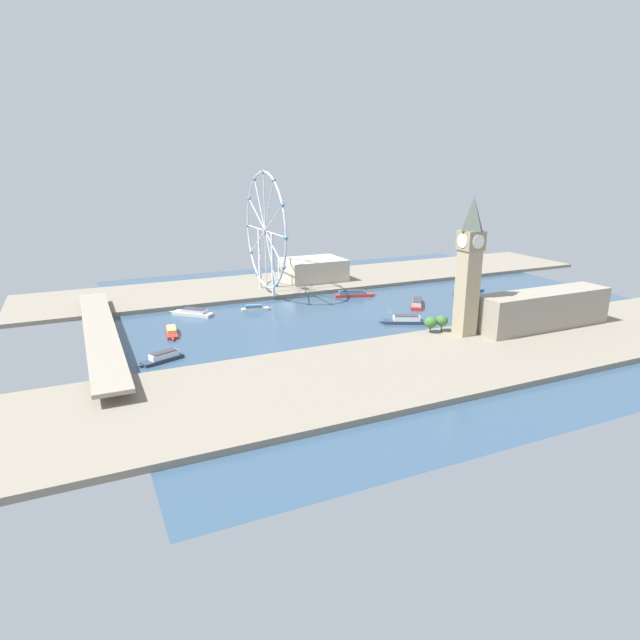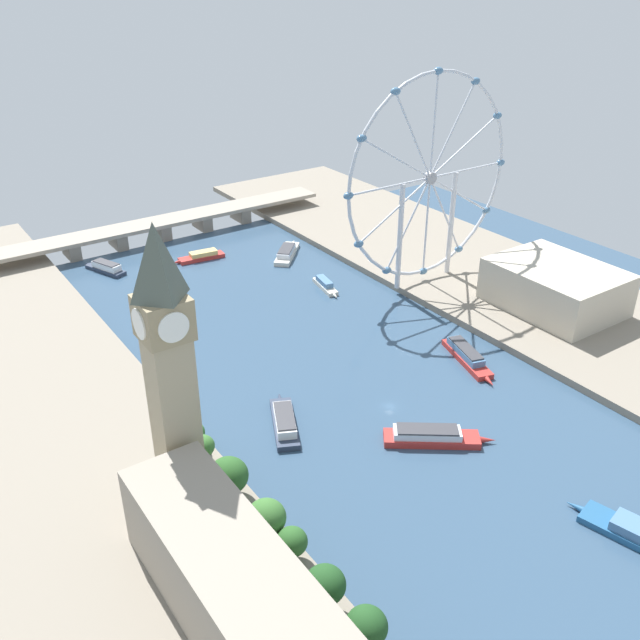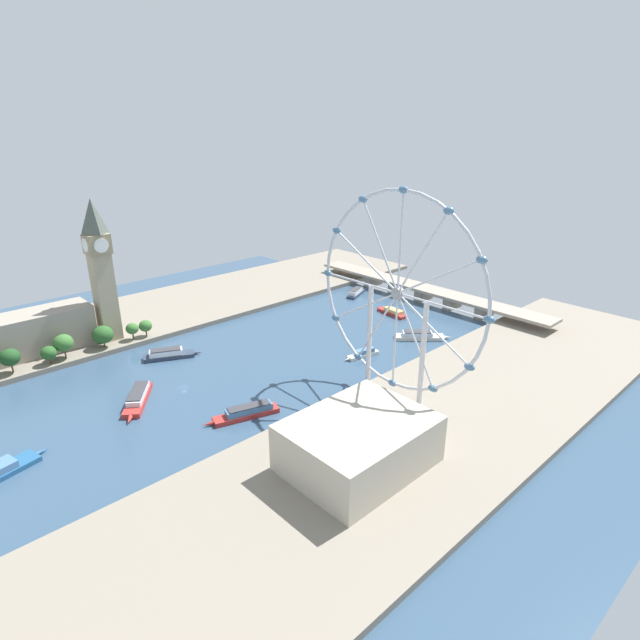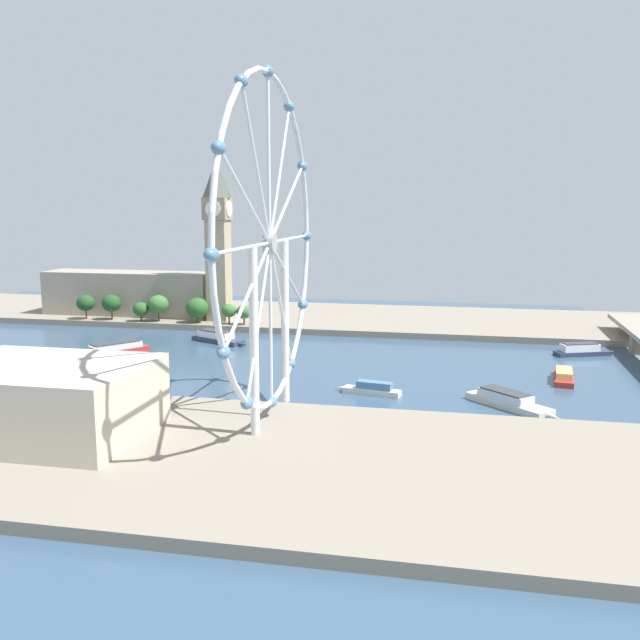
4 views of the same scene
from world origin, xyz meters
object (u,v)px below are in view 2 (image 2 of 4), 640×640
clock_tower (169,367)px  tour_boat_6 (284,421)px  tour_boat_3 (287,252)px  ferris_wheel (430,180)px  tour_boat_7 (106,267)px  tour_boat_0 (639,535)px  tour_boat_4 (432,436)px  riverside_hall (555,287)px  tour_boat_2 (325,285)px  river_bridge (161,225)px  tour_boat_5 (467,356)px  parliament_block (250,613)px  tour_boat_1 (201,256)px

clock_tower → tour_boat_6: 62.88m
tour_boat_3 → tour_boat_6: tour_boat_6 is taller
ferris_wheel → tour_boat_7: (-119.37, 101.75, -49.41)m
tour_boat_0 → tour_boat_3: 224.94m
tour_boat_4 → tour_boat_6: bearing=172.1°
riverside_hall → tour_boat_2: bearing=131.4°
riverside_hall → tour_boat_4: bearing=-160.3°
river_bridge → tour_boat_7: bearing=-145.7°
tour_boat_2 → tour_boat_5: 85.91m
riverside_hall → tour_boat_0: 136.05m
tour_boat_0 → tour_boat_6: bearing=14.3°
tour_boat_4 → tour_boat_6: 48.85m
tour_boat_0 → tour_boat_5: 97.77m
parliament_block → ferris_wheel: size_ratio=0.97×
river_bridge → tour_boat_5: 197.78m
riverside_hall → river_bridge: (-105.08, 184.29, -5.28)m
tour_boat_6 → tour_boat_4: bearing=-108.5°
tour_boat_3 → tour_boat_7: (-85.38, 34.17, 0.17)m
river_bridge → tour_boat_2: 113.41m
riverside_hall → tour_boat_2: (-68.13, 77.20, -10.68)m
tour_boat_4 → tour_boat_6: (-34.94, 34.13, 0.05)m
ferris_wheel → tour_boat_1: 125.46m
parliament_block → tour_boat_6: bearing=53.4°
tour_boat_0 → tour_boat_1: 244.79m
ferris_wheel → tour_boat_3: (-33.99, 67.58, -49.57)m
tour_boat_3 → tour_boat_4: size_ratio=0.88×
tour_boat_2 → tour_boat_1: bearing=-142.9°
tour_boat_2 → tour_boat_6: 109.64m
parliament_block → tour_boat_2: (125.08, 150.64, -12.86)m
tour_boat_1 → tour_boat_7: tour_boat_7 is taller
tour_boat_0 → tour_boat_6: 110.59m
tour_boat_1 → tour_boat_4: bearing=94.5°
parliament_block → tour_boat_2: size_ratio=4.05×
clock_tower → river_bridge: 221.30m
clock_tower → tour_boat_6: size_ratio=2.66×
parliament_block → tour_boat_0: size_ratio=2.60×
parliament_block → ferris_wheel: 212.00m
river_bridge → clock_tower: bearing=-111.4°
tour_boat_1 → tour_boat_5: 156.44m
ferris_wheel → river_bridge: size_ratio=0.49×
clock_tower → tour_boat_3: 191.36m
river_bridge → tour_boat_0: 286.48m
parliament_block → tour_boat_7: parliament_block is taller
riverside_hall → tour_boat_0: (-89.71, -101.73, -10.56)m
riverside_hall → tour_boat_6: bearing=-178.3°
parliament_block → tour_boat_3: parliament_block is taller
tour_boat_7 → tour_boat_5: bearing=-173.9°
river_bridge → tour_boat_6: 191.98m
tour_boat_2 → clock_tower: bearing=-40.0°
clock_tower → tour_boat_3: bearing=48.7°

